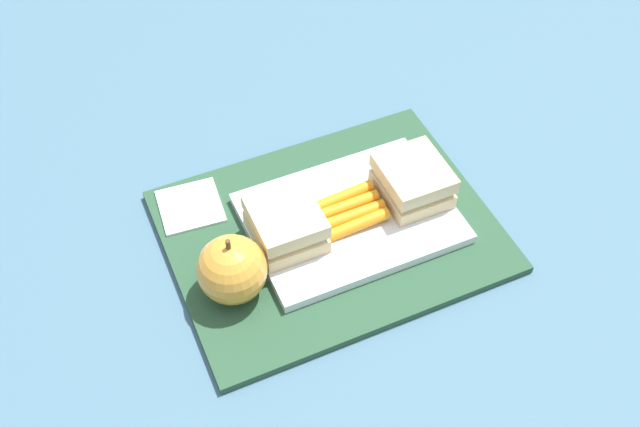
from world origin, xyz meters
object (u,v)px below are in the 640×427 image
Objects in this scene: apple at (232,270)px; sandwich_half_left at (413,181)px; sandwich_half_right at (286,224)px; paper_napkin at (190,206)px; food_tray at (350,218)px; carrot_sticks_bundle at (350,211)px.

sandwich_half_left is at bearing -171.23° from apple.
paper_napkin is (0.08, -0.09, -0.03)m from sandwich_half_right.
paper_napkin is at bearing -30.66° from food_tray.
food_tray is at bearing -166.86° from apple.
paper_napkin is (0.16, -0.09, -0.02)m from carrot_sticks_bundle.
sandwich_half_right is at bearing 0.00° from sandwich_half_left.
sandwich_half_left is 0.16m from sandwich_half_right.
paper_napkin is at bearing -86.57° from apple.
apple is at bearing 13.14° from food_tray.
sandwich_half_right is 0.13m from paper_napkin.
food_tray is 0.08m from sandwich_half_left.
sandwich_half_left is 0.08m from carrot_sticks_bundle.
sandwich_half_left is 1.00× the size of sandwich_half_right.
food_tray is at bearing -179.71° from carrot_sticks_bundle.
carrot_sticks_bundle is at bearing -166.83° from apple.
food_tray is at bearing 149.34° from paper_napkin.
sandwich_half_left is 0.95× the size of apple.
food_tray is 2.97× the size of carrot_sticks_bundle.
sandwich_half_right is 1.03× the size of carrot_sticks_bundle.
apple is at bearing 8.77° from sandwich_half_left.
sandwich_half_left is at bearing 180.00° from food_tray.
carrot_sticks_bundle is (0.08, 0.00, -0.01)m from sandwich_half_left.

